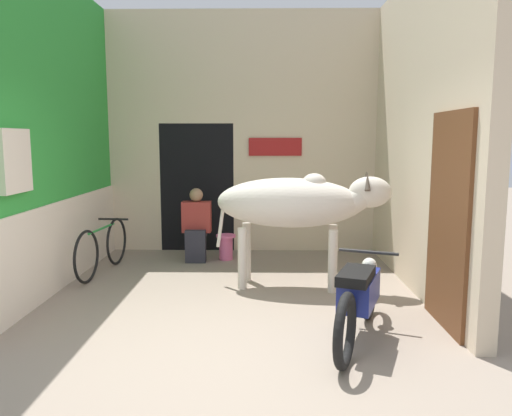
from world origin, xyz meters
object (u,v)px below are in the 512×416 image
object	(u,v)px
bicycle	(103,248)
plastic_stool	(226,246)
cow	(297,204)
shopkeeper_seated	(196,224)
motorcycle_near	(359,296)

from	to	relation	value
bicycle	plastic_stool	xyz separation A→B (m)	(1.63, 0.80, -0.15)
cow	shopkeeper_seated	size ratio (longest dim) A/B	1.96
motorcycle_near	bicycle	size ratio (longest dim) A/B	1.04
cow	motorcycle_near	xyz separation A→B (m)	(0.46, -1.68, -0.63)
bicycle	shopkeeper_seated	world-z (taller)	shopkeeper_seated
bicycle	motorcycle_near	bearing A→B (deg)	-36.52
motorcycle_near	plastic_stool	distance (m)	3.41
motorcycle_near	shopkeeper_seated	distance (m)	3.55
motorcycle_near	shopkeeper_seated	size ratio (longest dim) A/B	1.58
shopkeeper_seated	motorcycle_near	bearing A→B (deg)	-57.89
motorcycle_near	shopkeeper_seated	bearing A→B (deg)	122.11
cow	bicycle	distance (m)	2.77
shopkeeper_seated	plastic_stool	distance (m)	0.57
cow	shopkeeper_seated	xyz separation A→B (m)	(-1.42, 1.32, -0.48)
bicycle	shopkeeper_seated	size ratio (longest dim) A/B	1.51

